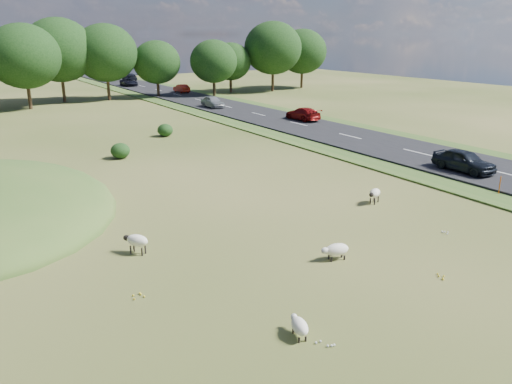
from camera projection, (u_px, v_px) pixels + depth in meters
ground at (128, 157)px, 39.88m from camera, size 160.00×160.00×0.00m
road at (268, 117)px, 58.07m from camera, size 8.00×150.00×0.25m
treeline at (29, 56)px, 65.94m from camera, size 96.28×14.66×11.70m
shrubs at (43, 141)px, 42.62m from camera, size 21.93×13.44×1.43m
marker_post at (500, 186)px, 30.17m from camera, size 0.06×0.06×1.20m
sheep_0 at (137, 240)px, 22.12m from camera, size 1.06×1.24×0.90m
sheep_1 at (336, 250)px, 21.55m from camera, size 1.35×0.81×0.75m
sheep_2 at (375, 193)px, 28.74m from camera, size 1.25×0.89×0.87m
sheep_3 at (299, 326)px, 16.05m from camera, size 0.72×1.16×0.64m
car_0 at (129, 82)px, 92.12m from camera, size 2.22×4.80×1.34m
car_1 at (464, 160)px, 34.61m from camera, size 1.78×4.43×1.51m
car_2 at (181, 88)px, 81.84m from camera, size 1.39×3.98×1.31m
car_3 at (303, 114)px, 55.40m from camera, size 1.94×4.77×1.38m
car_4 at (130, 77)px, 102.79m from camera, size 2.02×4.98×1.44m
car_5 at (213, 102)px, 65.07m from camera, size 1.72×4.29×1.46m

